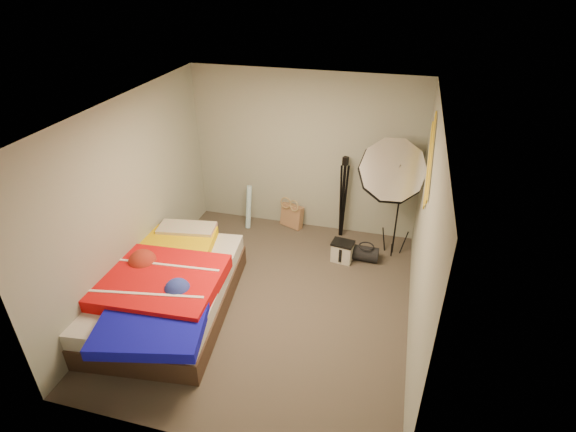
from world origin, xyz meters
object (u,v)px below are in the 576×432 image
(wrapping_roll, at_px, (249,207))
(photo_umbrella, at_px, (392,171))
(tote_bag, at_px, (292,216))
(camera_tripod, at_px, (343,192))
(camera_case, at_px, (342,252))
(duffel_bag, at_px, (366,254))
(bed, at_px, (164,288))

(wrapping_roll, distance_m, photo_umbrella, 2.42)
(tote_bag, height_order, camera_tripod, camera_tripod)
(wrapping_roll, bearing_deg, photo_umbrella, -7.98)
(tote_bag, height_order, camera_case, tote_bag)
(duffel_bag, distance_m, camera_tripod, 0.99)
(duffel_bag, height_order, camera_tripod, camera_tripod)
(bed, distance_m, photo_umbrella, 3.30)
(photo_umbrella, bearing_deg, tote_bag, 161.82)
(tote_bag, relative_size, bed, 0.15)
(wrapping_roll, xyz_separation_m, camera_tripod, (1.49, 0.11, 0.41))
(tote_bag, xyz_separation_m, bed, (-1.02, -2.36, 0.14))
(tote_bag, bearing_deg, camera_case, -16.23)
(wrapping_roll, bearing_deg, tote_bag, 15.58)
(duffel_bag, bearing_deg, camera_tripod, 128.87)
(photo_umbrella, distance_m, camera_tripod, 1.00)
(wrapping_roll, relative_size, camera_case, 2.45)
(camera_case, distance_m, duffel_bag, 0.34)
(bed, distance_m, camera_tripod, 2.96)
(wrapping_roll, relative_size, duffel_bag, 1.95)
(bed, relative_size, photo_umbrella, 1.32)
(duffel_bag, bearing_deg, camera_case, -162.71)
(tote_bag, distance_m, camera_tripod, 1.01)
(tote_bag, distance_m, camera_case, 1.22)
(bed, bearing_deg, wrapping_roll, 81.00)
(camera_tripod, bearing_deg, camera_case, -79.51)
(tote_bag, height_order, wrapping_roll, wrapping_roll)
(camera_case, height_order, duffel_bag, camera_case)
(tote_bag, height_order, bed, bed)
(camera_case, distance_m, camera_tripod, 0.93)
(wrapping_roll, bearing_deg, camera_case, -19.48)
(wrapping_roll, bearing_deg, bed, -99.00)
(duffel_bag, relative_size, photo_umbrella, 0.19)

